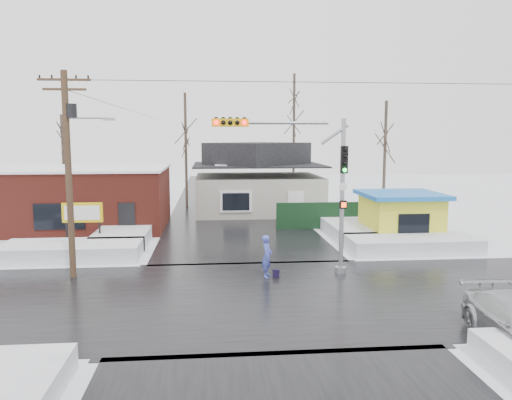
{
  "coord_description": "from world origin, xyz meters",
  "views": [
    {
      "loc": [
        -1.88,
        -18.72,
        6.22
      ],
      "look_at": [
        0.43,
        6.32,
        3.0
      ],
      "focal_mm": 35.0,
      "sensor_mm": 36.0,
      "label": 1
    }
  ],
  "objects": [
    {
      "name": "tree_far_west",
      "position": [
        -14.0,
        24.0,
        6.36
      ],
      "size": [
        3.0,
        3.0,
        8.0
      ],
      "color": "#332821",
      "rests_on": "ground"
    },
    {
      "name": "utility_pole",
      "position": [
        -7.93,
        3.5,
        5.11
      ],
      "size": [
        3.15,
        0.44,
        9.0
      ],
      "color": "#382619",
      "rests_on": "ground"
    },
    {
      "name": "ground",
      "position": [
        0.0,
        0.0,
        0.0
      ],
      "size": [
        120.0,
        120.0,
        0.0
      ],
      "primitive_type": "plane",
      "color": "white",
      "rests_on": "ground"
    },
    {
      "name": "traffic_signal",
      "position": [
        2.43,
        2.97,
        4.54
      ],
      "size": [
        6.05,
        0.68,
        7.0
      ],
      "color": "gray",
      "rests_on": "ground"
    },
    {
      "name": "snowbank_nside_e",
      "position": [
        7.0,
        12.0,
        0.4
      ],
      "size": [
        3.0,
        8.0,
        0.8
      ],
      "primitive_type": "cube",
      "color": "white",
      "rests_on": "ground"
    },
    {
      "name": "snowbank_ne",
      "position": [
        9.0,
        7.0,
        0.4
      ],
      "size": [
        7.0,
        3.0,
        0.8
      ],
      "primitive_type": "cube",
      "color": "white",
      "rests_on": "ground"
    },
    {
      "name": "tree_far_right",
      "position": [
        12.0,
        20.0,
        7.16
      ],
      "size": [
        3.0,
        3.0,
        9.0
      ],
      "color": "#332821",
      "rests_on": "ground"
    },
    {
      "name": "pedestrian",
      "position": [
        0.58,
        2.69,
        0.94
      ],
      "size": [
        0.65,
        0.79,
        1.87
      ],
      "primitive_type": "imported",
      "rotation": [
        0.0,
        0.0,
        1.24
      ],
      "color": "#4350BD",
      "rests_on": "ground"
    },
    {
      "name": "tree_far_mid",
      "position": [
        6.0,
        28.0,
        9.54
      ],
      "size": [
        3.0,
        3.0,
        12.0
      ],
      "color": "#332821",
      "rests_on": "ground"
    },
    {
      "name": "fence",
      "position": [
        6.5,
        14.0,
        0.9
      ],
      "size": [
        8.0,
        0.12,
        1.8
      ],
      "primitive_type": "cube",
      "color": "black",
      "rests_on": "ground"
    },
    {
      "name": "shopping_bag",
      "position": [
        0.97,
        2.57,
        0.17
      ],
      "size": [
        0.3,
        0.22,
        0.35
      ],
      "primitive_type": "cube",
      "rotation": [
        0.0,
        0.0,
        -0.4
      ],
      "color": "black",
      "rests_on": "ground"
    },
    {
      "name": "brick_building",
      "position": [
        -11.0,
        15.99,
        2.08
      ],
      "size": [
        12.2,
        8.2,
        4.12
      ],
      "color": "maroon",
      "rests_on": "ground"
    },
    {
      "name": "snowbank_nside_w",
      "position": [
        -7.0,
        12.0,
        0.4
      ],
      "size": [
        3.0,
        8.0,
        0.8
      ],
      "primitive_type": "cube",
      "color": "white",
      "rests_on": "ground"
    },
    {
      "name": "kiosk",
      "position": [
        9.5,
        9.99,
        1.46
      ],
      "size": [
        4.6,
        4.6,
        2.88
      ],
      "color": "yellow",
      "rests_on": "ground"
    },
    {
      "name": "road_ns",
      "position": [
        0.0,
        0.0,
        0.01
      ],
      "size": [
        10.0,
        120.0,
        0.02
      ],
      "primitive_type": "cube",
      "color": "black",
      "rests_on": "ground"
    },
    {
      "name": "snowbank_nw",
      "position": [
        -9.0,
        7.0,
        0.4
      ],
      "size": [
        7.0,
        3.0,
        0.8
      ],
      "primitive_type": "cube",
      "color": "white",
      "rests_on": "ground"
    },
    {
      "name": "house",
      "position": [
        2.0,
        22.0,
        2.62
      ],
      "size": [
        10.4,
        8.4,
        5.76
      ],
      "color": "#AEAB9D",
      "rests_on": "ground"
    },
    {
      "name": "marquee_sign",
      "position": [
        -9.0,
        9.49,
        1.92
      ],
      "size": [
        2.2,
        0.21,
        2.55
      ],
      "color": "black",
      "rests_on": "ground"
    },
    {
      "name": "road_ew",
      "position": [
        0.0,
        0.0,
        0.01
      ],
      "size": [
        120.0,
        10.0,
        0.02
      ],
      "primitive_type": "cube",
      "color": "black",
      "rests_on": "ground"
    },
    {
      "name": "tree_far_left",
      "position": [
        -4.0,
        26.0,
        7.95
      ],
      "size": [
        3.0,
        3.0,
        10.0
      ],
      "color": "#332821",
      "rests_on": "ground"
    }
  ]
}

